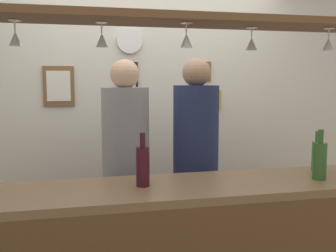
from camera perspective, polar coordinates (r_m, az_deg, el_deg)
name	(u,v)px	position (r m, az deg, el deg)	size (l,w,h in m)	color
back_wall	(144,115)	(3.59, -3.50, 1.63)	(4.40, 0.06, 2.60)	silver
overhead_glass_rack	(184,20)	(2.23, 2.33, 15.22)	(2.20, 0.36, 0.04)	brown
hanging_wineglass_far_left	(15,38)	(2.22, -21.42, 11.91)	(0.07, 0.07, 0.13)	silver
hanging_wineglass_left	(102,39)	(2.17, -9.64, 12.38)	(0.07, 0.07, 0.13)	silver
hanging_wineglass_center_left	(187,40)	(2.17, 2.80, 12.49)	(0.07, 0.07, 0.13)	silver
hanging_wineglass_center	(251,43)	(2.40, 12.10, 11.78)	(0.07, 0.07, 0.13)	silver
hanging_wineglass_center_right	(328,43)	(2.56, 22.38, 11.09)	(0.07, 0.07, 0.13)	silver
person_left_grey_shirt	(126,156)	(2.85, -6.18, -4.44)	(0.34, 0.34, 1.76)	#2D334C
person_middle_navy_shirt	(196,152)	(2.95, 4.07, -3.85)	(0.34, 0.34, 1.78)	#2D334C
bottle_beer_green_import	(316,155)	(2.72, 20.87, -3.96)	(0.06, 0.06, 0.26)	#336B2D
bottle_wine_dark_red	(143,165)	(2.18, -3.71, -5.75)	(0.08, 0.08, 0.30)	#380F19
bottle_champagne_green	(320,160)	(2.48, 21.29, -4.63)	(0.08, 0.08, 0.30)	#2D5623
picture_frame_lower_pair	(206,100)	(3.67, 5.53, 3.77)	(0.30, 0.02, 0.18)	#B29338
picture_frame_crest	(128,77)	(3.51, -5.91, 7.17)	(0.18, 0.02, 0.26)	black
picture_frame_caricature	(59,86)	(3.49, -15.69, 5.65)	(0.26, 0.02, 0.34)	brown
picture_frame_upper_small	(199,71)	(3.65, 4.61, 7.97)	(0.22, 0.02, 0.18)	brown
wall_clock	(129,41)	(3.52, -5.65, 12.29)	(0.22, 0.22, 0.03)	white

